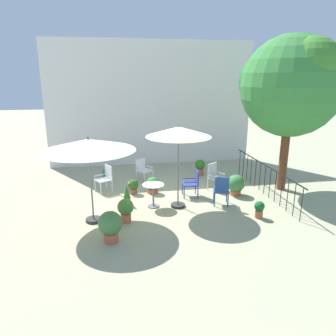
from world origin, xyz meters
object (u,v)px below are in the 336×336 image
object	(u,v)px
shade_tree	(292,86)
potted_plant_8	(127,195)
patio_chair_3	(193,182)
potted_plant_5	(153,185)
potted_plant_3	(126,209)
potted_plant_4	(236,184)
patio_chair_0	(214,175)
patio_umbrella_0	(179,133)
potted_plant_6	(133,186)
cafe_table_0	(153,191)
patio_chair_4	(105,177)
patio_umbrella_1	(88,145)
potted_plant_7	(106,175)
potted_plant_2	(110,225)
potted_plant_0	(259,209)
patio_chair_2	(143,168)
potted_plant_1	(200,166)
patio_chair_1	(221,189)

from	to	relation	value
shade_tree	potted_plant_8	size ratio (longest dim) A/B	8.18
patio_chair_3	potted_plant_5	xyz separation A→B (m)	(-1.29, 0.51, -0.22)
potted_plant_3	potted_plant_4	distance (m)	4.03
patio_chair_0	potted_plant_8	size ratio (longest dim) A/B	1.49
patio_umbrella_0	potted_plant_3	bearing A→B (deg)	-153.59
patio_chair_0	potted_plant_6	world-z (taller)	patio_chair_0
shade_tree	cafe_table_0	size ratio (longest dim) A/B	7.17
patio_chair_3	patio_chair_4	size ratio (longest dim) A/B	0.98
patio_umbrella_1	potted_plant_3	world-z (taller)	patio_umbrella_1
patio_umbrella_1	potted_plant_7	world-z (taller)	patio_umbrella_1
potted_plant_2	potted_plant_5	bearing A→B (deg)	65.66
potted_plant_3	potted_plant_6	world-z (taller)	potted_plant_3
cafe_table_0	potted_plant_8	distance (m)	0.86
shade_tree	potted_plant_0	size ratio (longest dim) A/B	10.46
patio_chair_3	potted_plant_2	xyz separation A→B (m)	(-2.71, -2.63, -0.07)
patio_chair_2	potted_plant_4	world-z (taller)	patio_chair_2
shade_tree	patio_umbrella_1	world-z (taller)	shade_tree
cafe_table_0	patio_chair_4	size ratio (longest dim) A/B	0.79
potted_plant_1	potted_plant_4	bearing A→B (deg)	-75.74
patio_chair_0	potted_plant_1	world-z (taller)	patio_chair_0
potted_plant_5	potted_plant_8	size ratio (longest dim) A/B	0.89
shade_tree	cafe_table_0	bearing A→B (deg)	-169.93
patio_umbrella_0	patio_chair_4	size ratio (longest dim) A/B	2.77
patio_umbrella_1	potted_plant_3	size ratio (longest dim) A/B	3.66
potted_plant_1	potted_plant_4	distance (m)	2.44
patio_chair_2	patio_chair_4	bearing A→B (deg)	-146.91
potted_plant_3	potted_plant_6	bearing A→B (deg)	80.71
shade_tree	potted_plant_5	world-z (taller)	shade_tree
potted_plant_5	cafe_table_0	bearing A→B (deg)	-95.89
potted_plant_2	potted_plant_0	bearing A→B (deg)	9.02
potted_plant_5	potted_plant_7	world-z (taller)	potted_plant_5
patio_chair_2	potted_plant_5	distance (m)	1.39
patio_chair_3	patio_chair_4	bearing A→B (deg)	161.33
patio_chair_4	potted_plant_8	xyz separation A→B (m)	(0.67, -1.37, -0.19)
patio_umbrella_0	potted_plant_5	distance (m)	2.47
patio_chair_2	potted_plant_0	size ratio (longest dim) A/B	1.71
patio_chair_2	potted_plant_2	size ratio (longest dim) A/B	1.08
patio_umbrella_0	potted_plant_6	world-z (taller)	patio_umbrella_0
patio_chair_4	potted_plant_5	bearing A→B (deg)	-16.17
patio_chair_3	potted_plant_8	distance (m)	2.25
patio_chair_3	potted_plant_6	bearing A→B (deg)	163.97
patio_umbrella_0	patio_chair_2	size ratio (longest dim) A/B	2.99
patio_umbrella_1	potted_plant_0	distance (m)	5.03
patio_umbrella_0	potted_plant_3	world-z (taller)	patio_umbrella_0
patio_chair_0	patio_chair_4	bearing A→B (deg)	172.99
potted_plant_3	patio_chair_0	bearing A→B (deg)	33.24
patio_umbrella_0	patio_chair_0	distance (m)	2.69
cafe_table_0	potted_plant_8	bearing A→B (deg)	160.97
patio_chair_4	patio_umbrella_0	bearing A→B (deg)	-38.53
patio_chair_1	potted_plant_6	xyz separation A→B (m)	(-2.62, 1.49, -0.25)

